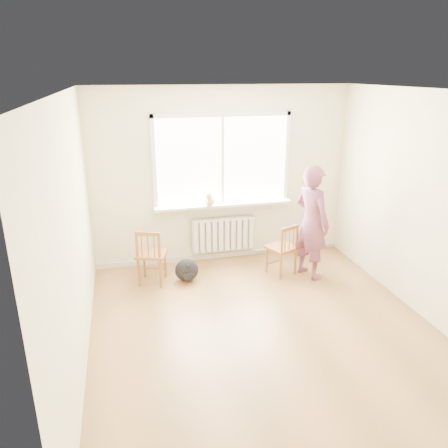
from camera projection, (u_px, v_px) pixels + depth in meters
floor at (266, 332)px, 5.10m from camera, size 4.50×4.50×0.00m
ceiling at (275, 91)px, 4.20m from camera, size 4.50×4.50×0.00m
back_wall at (222, 176)px, 6.71m from camera, size 4.00×0.01×2.70m
window at (222, 156)px, 6.59m from camera, size 2.12×0.05×1.42m
windowsill at (224, 204)px, 6.75m from camera, size 2.15×0.22×0.04m
radiator at (223, 234)px, 6.93m from camera, size 1.00×0.12×0.55m
heating_pipe at (295, 247)px, 7.35m from camera, size 1.40×0.04×0.04m
baseboard at (222, 255)px, 7.13m from camera, size 4.00×0.03×0.08m
chair_left at (151, 256)px, 6.14m from camera, size 0.51×0.50×0.83m
chair_right at (284, 250)px, 6.42m from camera, size 0.51×0.50×0.79m
person at (312, 222)px, 6.25m from camera, size 0.59×0.71×1.66m
cat at (209, 199)px, 6.58m from camera, size 0.23×0.37×0.26m
backpack at (187, 270)px, 6.29m from camera, size 0.39×0.33×0.34m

